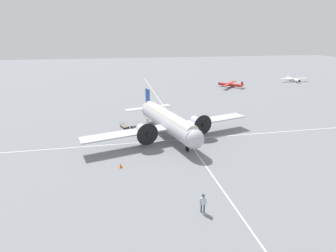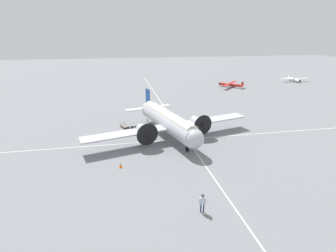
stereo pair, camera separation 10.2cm
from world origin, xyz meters
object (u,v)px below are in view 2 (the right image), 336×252
airliner_main (169,122)px  suitcase_upright_spare (132,128)px  baggage_cart (125,126)px  light_aircraft_taxiing (294,79)px  suitcase_near_door (144,127)px  passenger_boarding (147,122)px  crew_foreground (203,201)px  light_aircraft_distant (230,85)px  traffic_cone (121,165)px

airliner_main → suitcase_upright_spare: (5.55, -5.11, -2.37)m
baggage_cart → light_aircraft_taxiing: bearing=98.7°
suitcase_near_door → passenger_boarding: bearing=-176.5°
crew_foreground → light_aircraft_distant: (-27.24, -55.91, -0.31)m
suitcase_upright_spare → light_aircraft_distant: light_aircraft_distant is taller
crew_foreground → suitcase_upright_spare: bearing=117.1°
baggage_cart → light_aircraft_taxiing: 69.24m
suitcase_upright_spare → baggage_cart: bearing=-45.2°
passenger_boarding → suitcase_upright_spare: (2.73, 0.10, -0.79)m
airliner_main → baggage_cart: bearing=-147.9°
suitcase_near_door → baggage_cart: baggage_cart is taller
suitcase_near_door → traffic_cone: size_ratio=0.80×
suitcase_upright_spare → crew_foreground: bearing=101.7°
crew_foreground → baggage_cart: 25.60m
suitcase_near_door → suitcase_upright_spare: suitcase_upright_spare is taller
passenger_boarding → suitcase_near_door: 1.01m
crew_foreground → light_aircraft_taxiing: size_ratio=0.19×
airliner_main → crew_foreground: 18.63m
suitcase_near_door → light_aircraft_distant: (-30.01, -32.17, 0.62)m
baggage_cart → light_aircraft_distant: size_ratio=0.25×
airliner_main → passenger_boarding: airliner_main is taller
airliner_main → light_aircraft_distant: size_ratio=3.15×
crew_foreground → passenger_boarding: 23.87m
passenger_boarding → suitcase_upright_spare: passenger_boarding is taller
traffic_cone → passenger_boarding: bearing=-109.8°
passenger_boarding → suitcase_near_door: passenger_boarding is taller
passenger_boarding → baggage_cart: passenger_boarding is taller
light_aircraft_distant → suitcase_near_door: bearing=90.2°
crew_foreground → light_aircraft_distant: 62.19m
baggage_cart → light_aircraft_distant: light_aircraft_distant is taller
crew_foreground → suitcase_near_door: (2.77, -23.73, -0.93)m
light_aircraft_distant → crew_foreground: bearing=107.3°
suitcase_upright_spare → passenger_boarding: bearing=-177.9°
suitcase_upright_spare → airliner_main: bearing=137.4°
traffic_cone → suitcase_upright_spare: bearing=-99.2°
traffic_cone → light_aircraft_distant: bearing=-126.8°
airliner_main → light_aircraft_distant: (-26.60, -37.35, -1.79)m
suitcase_near_door → suitcase_upright_spare: 2.15m
suitcase_near_door → light_aircraft_taxiing: light_aircraft_taxiing is taller
crew_foreground → traffic_cone: 12.35m
passenger_boarding → suitcase_near_door: (0.58, 0.04, -0.83)m
light_aircraft_taxiing → passenger_boarding: bearing=-53.8°
airliner_main → suitcase_upright_spare: bearing=-147.4°
suitcase_near_door → traffic_cone: traffic_cone is taller
airliner_main → suitcase_upright_spare: airliner_main is taller
baggage_cart → traffic_cone: size_ratio=3.60×
traffic_cone → crew_foreground: bearing=125.3°
suitcase_near_door → suitcase_upright_spare: bearing=1.7°
suitcase_near_door → traffic_cone: (4.35, 13.68, 0.06)m
airliner_main → light_aircraft_taxiing: 67.42m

